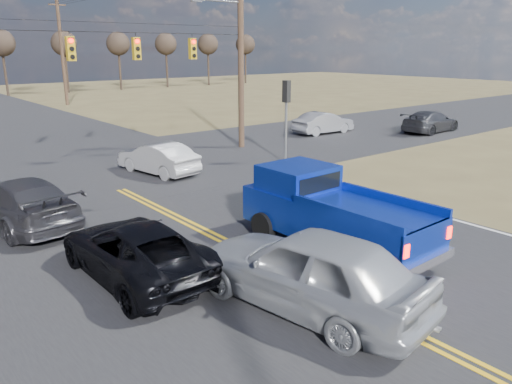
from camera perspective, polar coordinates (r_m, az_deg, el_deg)
ground at (r=10.08m, az=21.63°, el=-17.01°), size 160.00×160.00×0.00m
road_main at (r=16.67m, az=-9.51°, el=-2.73°), size 14.00×120.00×0.02m
road_cross at (r=23.72m, az=-19.19°, el=2.24°), size 120.00×12.00×0.02m
signal_gantry at (r=23.09m, az=-18.99°, el=14.64°), size 19.60×4.83×10.00m
utility_poles at (r=22.18m, az=-19.53°, el=14.99°), size 19.60×58.32×10.00m
treeline at (r=31.71m, az=-26.05°, el=15.24°), size 87.00×117.80×7.40m
pickup_truck at (r=13.73m, az=8.54°, el=-2.29°), size 2.36×5.67×2.11m
silver_suv at (r=10.55m, az=6.16°, el=-8.78°), size 2.96×5.52×1.79m
black_suv at (r=12.36m, az=-13.53°, el=-6.43°), size 2.31×4.91×1.36m
white_car_queue at (r=22.30m, az=-11.14°, el=3.80°), size 2.12×4.33×1.37m
dgrey_car_queue at (r=16.96m, az=-25.32°, el=-1.11°), size 2.72×5.40×1.50m
cross_car_east_near at (r=32.71m, az=7.71°, el=7.83°), size 1.63×4.28×1.39m
cross_car_east_far at (r=34.88m, az=19.31°, el=7.60°), size 2.23×4.92×1.40m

